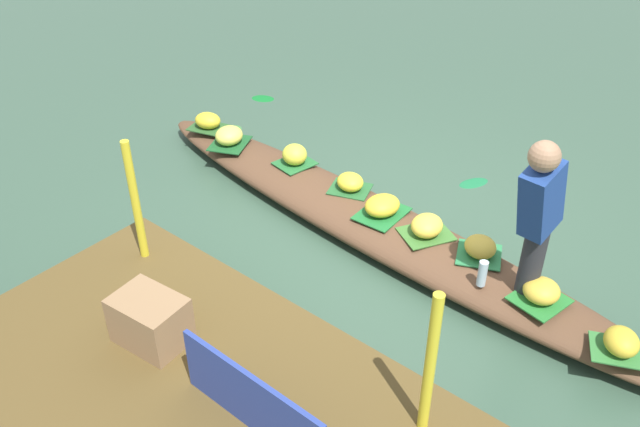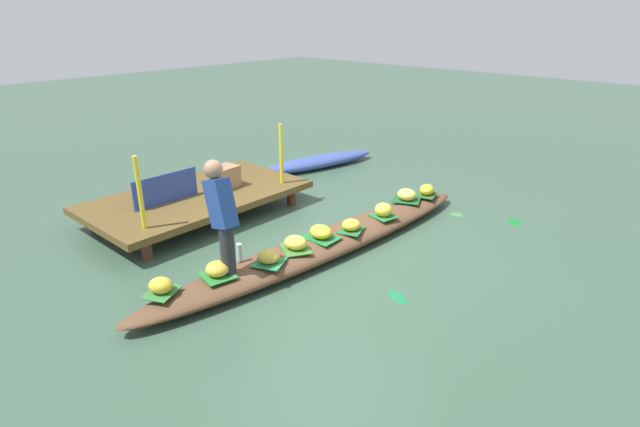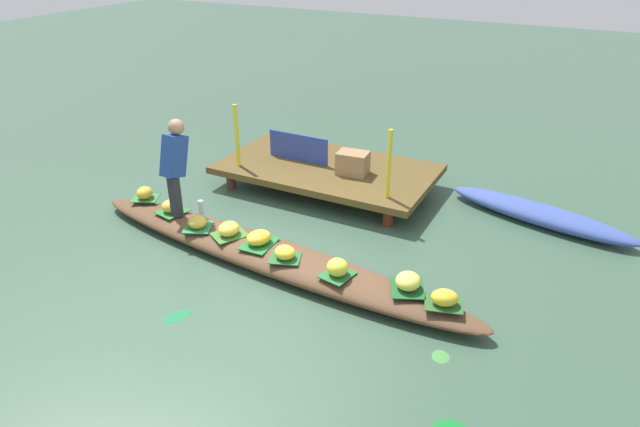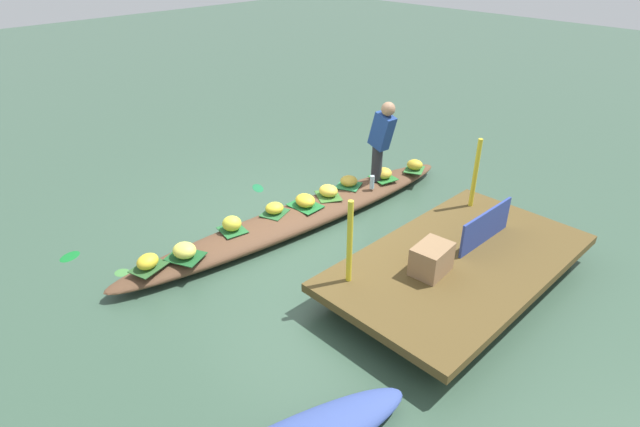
{
  "view_description": "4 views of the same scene",
  "coord_description": "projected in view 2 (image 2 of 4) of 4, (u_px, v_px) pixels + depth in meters",
  "views": [
    {
      "loc": [
        -2.64,
        3.88,
        3.38
      ],
      "look_at": [
        0.26,
        0.37,
        0.29
      ],
      "focal_mm": 37.76,
      "sensor_mm": 36.0,
      "label": 1
    },
    {
      "loc": [
        -4.36,
        -3.88,
        2.93
      ],
      "look_at": [
        0.22,
        0.28,
        0.4
      ],
      "focal_mm": 28.25,
      "sensor_mm": 36.0,
      "label": 2
    },
    {
      "loc": [
        3.19,
        -4.75,
        3.6
      ],
      "look_at": [
        0.43,
        0.56,
        0.51
      ],
      "focal_mm": 31.45,
      "sensor_mm": 36.0,
      "label": 3
    },
    {
      "loc": [
        4.2,
        4.66,
        3.63
      ],
      "look_at": [
        0.29,
        0.66,
        0.54
      ],
      "focal_mm": 29.22,
      "sensor_mm": 36.0,
      "label": 4
    }
  ],
  "objects": [
    {
      "name": "canal_water",
      "position": [
        325.0,
        252.0,
        6.51
      ],
      "size": [
        40.0,
        40.0,
        0.0
      ],
      "primitive_type": "plane",
      "color": "#365240",
      "rests_on": "ground"
    },
    {
      "name": "dock_platform",
      "position": [
        197.0,
        197.0,
        7.58
      ],
      "size": [
        3.2,
        1.8,
        0.35
      ],
      "color": "brown",
      "rests_on": "ground"
    },
    {
      "name": "vendor_boat",
      "position": [
        325.0,
        244.0,
        6.46
      ],
      "size": [
        5.5,
        1.16,
        0.24
      ],
      "primitive_type": "ellipsoid",
      "rotation": [
        0.0,
        0.0,
        -0.08
      ],
      "color": "brown",
      "rests_on": "ground"
    },
    {
      "name": "moored_boat",
      "position": [
        319.0,
        162.0,
        9.94
      ],
      "size": [
        2.6,
        1.09,
        0.24
      ],
      "primitive_type": "ellipsoid",
      "rotation": [
        0.0,
        0.0,
        -0.23
      ],
      "color": "#394E98",
      "rests_on": "ground"
    },
    {
      "name": "leaf_mat_0",
      "position": [
        269.0,
        262.0,
        5.72
      ],
      "size": [
        0.44,
        0.44,
        0.01
      ],
      "primitive_type": "cube",
      "rotation": [
        0.0,
        0.0,
        0.43
      ],
      "color": "#287842",
      "rests_on": "vendor_boat"
    },
    {
      "name": "banana_bunch_0",
      "position": [
        269.0,
        256.0,
        5.7
      ],
      "size": [
        0.35,
        0.35,
        0.15
      ],
      "primitive_type": "ellipsoid",
      "rotation": [
        0.0,
        0.0,
        0.87
      ],
      "color": "gold",
      "rests_on": "vendor_boat"
    },
    {
      "name": "leaf_mat_1",
      "position": [
        406.0,
        200.0,
        7.59
      ],
      "size": [
        0.47,
        0.5,
        0.01
      ],
      "primitive_type": "cube",
      "rotation": [
        0.0,
        0.0,
        2.0
      ],
      "color": "#1A5226",
      "rests_on": "vendor_boat"
    },
    {
      "name": "banana_bunch_1",
      "position": [
        407.0,
        194.0,
        7.56
      ],
      "size": [
        0.31,
        0.33,
        0.18
      ],
      "primitive_type": "ellipsoid",
      "rotation": [
        0.0,
        0.0,
        4.89
      ],
      "color": "#E8DF55",
      "rests_on": "vendor_boat"
    },
    {
      "name": "leaf_mat_2",
      "position": [
        383.0,
        216.0,
        7.0
      ],
      "size": [
        0.35,
        0.39,
        0.01
      ],
      "primitive_type": "cube",
      "rotation": [
        0.0,
        0.0,
        1.39
      ],
      "color": "#246631",
      "rests_on": "vendor_boat"
    },
    {
      "name": "banana_bunch_2",
      "position": [
        383.0,
        210.0,
        6.97
      ],
      "size": [
        0.33,
        0.33,
        0.19
      ],
      "primitive_type": "ellipsoid",
      "rotation": [
        0.0,
        0.0,
        2.53
      ],
      "color": "yellow",
      "rests_on": "vendor_boat"
    },
    {
      "name": "leaf_mat_3",
      "position": [
        351.0,
        230.0,
        6.56
      ],
      "size": [
        0.43,
        0.39,
        0.01
      ],
      "primitive_type": "cube",
      "rotation": [
        0.0,
        0.0,
        0.35
      ],
      "color": "#265E2E",
      "rests_on": "vendor_boat"
    },
    {
      "name": "banana_bunch_3",
      "position": [
        351.0,
        225.0,
        6.53
      ],
      "size": [
        0.31,
        0.29,
        0.15
      ],
      "primitive_type": "ellipsoid",
      "rotation": [
        0.0,
        0.0,
        5.96
      ],
      "color": "yellow",
      "rests_on": "vendor_boat"
    },
    {
      "name": "leaf_mat_4",
      "position": [
        162.0,
        292.0,
        5.13
      ],
      "size": [
        0.43,
        0.4,
        0.01
      ],
      "primitive_type": "cube",
      "rotation": [
        0.0,
        0.0,
        0.44
      ],
      "color": "#327434",
      "rests_on": "vendor_boat"
    },
    {
      "name": "banana_bunch_4",
      "position": [
        161.0,
        285.0,
        5.1
      ],
      "size": [
        0.31,
        0.32,
        0.16
      ],
      "primitive_type": "ellipsoid",
      "rotation": [
        0.0,
        0.0,
        5.26
      ],
      "color": "gold",
      "rests_on": "vendor_boat"
    },
    {
      "name": "leaf_mat_5",
      "position": [
        296.0,
        249.0,
        6.05
      ],
      "size": [
        0.47,
        0.5,
        0.01
      ],
      "primitive_type": "cube",
      "rotation": [
        0.0,
        0.0,
        1.05
      ],
      "color": "#3B702E",
      "rests_on": "vendor_boat"
    },
    {
      "name": "banana_bunch_5",
      "position": [
        296.0,
        243.0,
        6.02
      ],
      "size": [
        0.28,
        0.31,
        0.16
      ],
      "primitive_type": "ellipsoid",
      "rotation": [
        0.0,
        0.0,
        4.85
      ],
      "color": "yellow",
      "rests_on": "vendor_boat"
    },
    {
      "name": "leaf_mat_6",
      "position": [
        218.0,
        275.0,
        5.45
      ],
      "size": [
        0.4,
        0.42,
        0.01
      ],
      "primitive_type": "cube",
      "rotation": [
        0.0,
        0.0,
        1.36
      ],
      "color": "#26742E",
      "rests_on": "vendor_boat"
    },
    {
      "name": "banana_bunch_6",
      "position": [
        217.0,
        269.0,
        5.42
      ],
      "size": [
        0.36,
        0.36,
        0.16
      ],
      "primitive_type": "ellipsoid",
      "rotation": [
        0.0,
        0.0,
        5.62
      ],
      "color": "gold",
      "rests_on": "vendor_boat"
    },
    {
      "name": "leaf_mat_7",
      "position": [
        426.0,
        194.0,
        7.81
      ],
      "size": [
        0.44,
        0.37,
        0.01
      ],
      "primitive_type": "cube",
      "rotation": [
        0.0,
        0.0,
        0.28
      ],
      "color": "#2B5528",
      "rests_on": "vendor_boat"
    },
    {
      "name": "banana_bunch_7",
      "position": [
        427.0,
        190.0,
        7.78
      ],
      "size": [
        0.33,
        0.29,
        0.16
      ],
      "primitive_type": "ellipsoid",
      "rotation": [
        0.0,
        0.0,
        0.35
      ],
      "color": "yellow",
      "rests_on": "vendor_boat"
    },
    {
      "name": "leaf_mat_8",
      "position": [
        321.0,
        237.0,
        6.35
      ],
      "size": [
        0.35,
        0.45,
        0.01
      ],
      "primitive_type": "cube",
      "rotation": [
        0.0,
        0.0,
        1.61
      ],
      "color": "#1F6C30",
      "rests_on": "vendor_boat"
    },
    {
      "name": "banana_bunch_8",
      "position": [
        321.0,
        232.0,
        6.32
      ],
      "size": [
        0.33,
        0.37,
        0.16
      ],
      "primitive_type": "ellipsoid",
      "rotation": [
        0.0,
        0.0,
        1.32
      ],
      "color": "yellow",
      "rests_on": "vendor_boat"
    },
    {
      "name": "vendor_person",
      "position": [
        221.0,
        212.0,
        5.28
      ],
      "size": [
        0.21,
        0.42,
        1.25
      ],
      "color": "#28282D",
      "rests_on": "vendor_boat"
    },
    {
      "name": "water_bottle",
      "position": [
        239.0,
        252.0,
        5.75
      ],
      "size": [
        0.07,
        0.07,
        0.2
      ],
      "primitive_type": "cylinder",
      "color": "silver",
      "rests_on": "vendor_boat"
    },
    {
      "name": "market_banner",
      "position": [
        166.0,
        188.0,
        7.13
      ],
      "size": [
        1.01,
        0.04,
        0.42
      ],
      "primitive_type": "cube",
      "rotation": [
        0.0,
        0.0,
        -0.01
      ],
      "color": "#2A3E8F",
      "rests_on": "dock_platform"
    },
    {
      "name": "railing_post_west",
      "position": [
        140.0,
        193.0,
        6.18
      ],
      "size": [
        0.06,
        0.06,
        0.94
      ],
      "primitive_type": "cylinder",
      "color": "yellow",
      "rests_on": "dock_platform"
    },
    {
      "name": "railing_post_east",
      "position": [
        281.0,
        154.0,
        7.83
      ],
      "size": [
        0.06,
        0.06,
        0.94
      ],
      "primitive_type": "cylinder",
      "color": "yellow",
      "rests_on": "dock_platform"
    },
    {
      "name": "produce_crate",
      "position": [
        224.0,
        177.0,
        7.75
      ],
      "size": [
        0.47,
        0.36,
        0.33
      ],
      "primitive_type": "cube",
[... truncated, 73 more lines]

